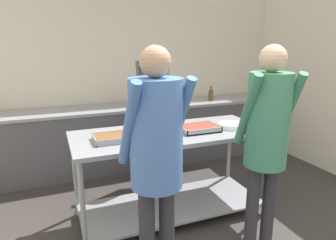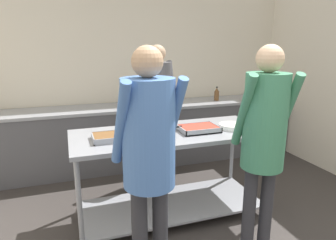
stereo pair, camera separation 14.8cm
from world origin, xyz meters
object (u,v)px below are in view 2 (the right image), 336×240
at_px(serving_tray_vegetables, 114,137).
at_px(water_bottle, 217,94).
at_px(serving_tray_roast, 199,129).
at_px(plate_stack, 232,126).
at_px(cook_behind_counter, 158,99).
at_px(guest_serving_left, 149,147).
at_px(sauce_pan, 157,130).
at_px(guest_serving_right, 264,132).

distance_m(serving_tray_vegetables, water_bottle, 2.43).
bearing_deg(serving_tray_roast, serving_tray_vegetables, 179.71).
bearing_deg(plate_stack, cook_behind_counter, 120.04).
relative_size(serving_tray_vegetables, guest_serving_left, 0.22).
distance_m(plate_stack, water_bottle, 1.70).
relative_size(serving_tray_vegetables, serving_tray_roast, 1.01).
distance_m(serving_tray_vegetables, cook_behind_counter, 1.14).
bearing_deg(water_bottle, cook_behind_counter, -151.19).
distance_m(serving_tray_vegetables, plate_stack, 1.23).
distance_m(sauce_pan, guest_serving_left, 0.90).
distance_m(plate_stack, cook_behind_counter, 1.07).
height_order(plate_stack, cook_behind_counter, cook_behind_counter).
height_order(guest_serving_left, water_bottle, guest_serving_left).
distance_m(serving_tray_roast, guest_serving_right, 0.82).
bearing_deg(serving_tray_vegetables, sauce_pan, 6.12).
xyz_separation_m(serving_tray_roast, cook_behind_counter, (-0.16, 0.89, 0.16)).
relative_size(serving_tray_roast, guest_serving_left, 0.22).
height_order(serving_tray_vegetables, guest_serving_left, guest_serving_left).
distance_m(serving_tray_vegetables, guest_serving_left, 0.81).
relative_size(guest_serving_right, cook_behind_counter, 1.00).
bearing_deg(serving_tray_roast, plate_stack, -3.70).
relative_size(serving_tray_roast, water_bottle, 1.80).
height_order(plate_stack, guest_serving_left, guest_serving_left).
bearing_deg(water_bottle, plate_stack, -112.50).
xyz_separation_m(guest_serving_left, cook_behind_counter, (0.58, 1.67, 0.01)).
relative_size(plate_stack, guest_serving_left, 0.15).
xyz_separation_m(sauce_pan, guest_serving_right, (0.63, -0.83, 0.15)).
height_order(serving_tray_roast, water_bottle, water_bottle).
bearing_deg(water_bottle, guest_serving_left, -127.09).
bearing_deg(water_bottle, sauce_pan, -134.04).
bearing_deg(plate_stack, guest_serving_left, -145.71).
height_order(sauce_pan, guest_serving_left, guest_serving_left).
bearing_deg(guest_serving_right, plate_stack, 77.70).
xyz_separation_m(plate_stack, guest_serving_left, (-1.11, -0.76, 0.15)).
bearing_deg(serving_tray_roast, cook_behind_counter, 100.15).
bearing_deg(plate_stack, serving_tray_vegetables, 178.68).
bearing_deg(guest_serving_left, cook_behind_counter, 71.01).
height_order(sauce_pan, cook_behind_counter, cook_behind_counter).
relative_size(guest_serving_left, cook_behind_counter, 1.00).
height_order(serving_tray_roast, guest_serving_left, guest_serving_left).
xyz_separation_m(guest_serving_right, water_bottle, (0.81, 2.32, -0.10)).
relative_size(plate_stack, water_bottle, 1.26).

